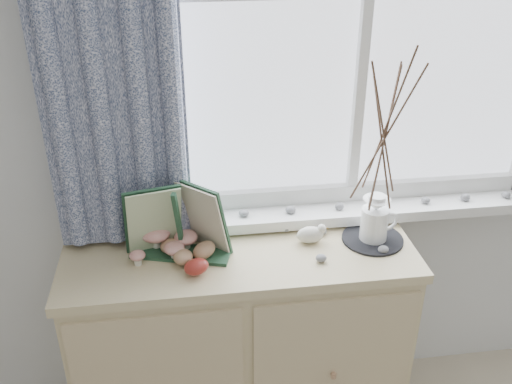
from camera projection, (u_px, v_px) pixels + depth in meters
sideboard at (241, 346)px, 2.13m from camera, size 1.20×0.45×0.85m
botanical_book at (179, 225)px, 1.83m from camera, size 0.41×0.23×0.27m
toadstool_cluster at (165, 239)px, 1.90m from camera, size 0.23×0.16×0.09m
wooden_eggs at (188, 255)px, 1.86m from camera, size 0.17×0.18×0.08m
songbird_figurine at (310, 234)px, 1.97m from camera, size 0.13×0.06×0.07m
crocheted_doily at (372, 239)px, 2.00m from camera, size 0.21×0.21×0.01m
twig_pitcher at (385, 131)px, 1.80m from camera, size 0.30×0.30×0.72m
sideboard_pebbles at (327, 242)px, 1.97m from camera, size 0.34×0.23×0.03m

